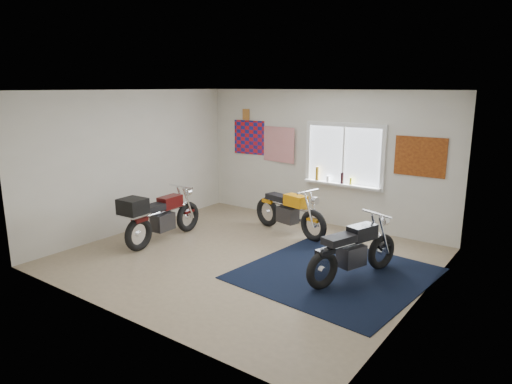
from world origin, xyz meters
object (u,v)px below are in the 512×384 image
Objects in this scene: maroon_tourer at (158,216)px; yellow_triumph at (289,213)px; navy_rug at (335,273)px; black_chrome_bike at (353,252)px.

yellow_triumph is at bearing -44.30° from maroon_tourer.
navy_rug is at bearing -83.13° from maroon_tourer.
black_chrome_bike is (0.27, 0.01, 0.40)m from navy_rug.
yellow_triumph is 0.97× the size of maroon_tourer.
maroon_tourer reaches higher than yellow_triumph.
navy_rug is 1.44× the size of yellow_triumph.
yellow_triumph reaches higher than navy_rug.
black_chrome_bike is (1.88, -1.26, 0.00)m from yellow_triumph.
navy_rug is 3.31m from maroon_tourer.
navy_rug is 0.48m from black_chrome_bike.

